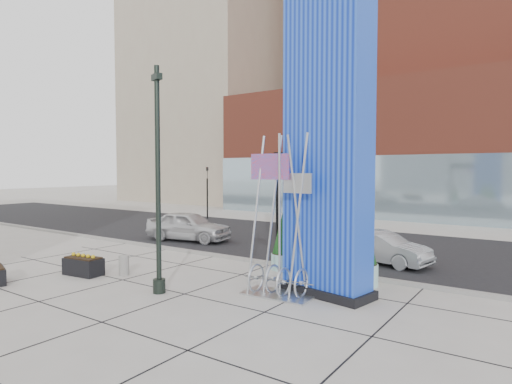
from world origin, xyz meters
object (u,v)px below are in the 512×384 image
Objects in this scene: overhead_street_sign at (294,169)px; car_white_west at (189,226)px; blue_pylon at (327,144)px; concrete_bollard at (124,265)px; public_art_sculpture at (279,254)px; lamp_post at (158,201)px; car_silver_mid at (381,248)px.

overhead_street_sign is 9.05m from car_white_west.
blue_pylon reaches higher than concrete_bollard.
blue_pylon reaches higher than public_art_sculpture.
car_white_west is (-3.32, 6.91, 0.44)m from concrete_bollard.
blue_pylon is at bearing -46.67° from overhead_street_sign.
overhead_street_sign is (1.96, 5.15, 1.02)m from lamp_post.
car_white_west is (-10.52, 4.90, -3.87)m from blue_pylon.
overhead_street_sign is at bearing 147.72° from blue_pylon.
overhead_street_sign reaches higher than car_silver_mid.
lamp_post reaches higher than public_art_sculpture.
car_silver_mid is (10.52, 0.32, -0.14)m from car_white_west.
car_white_west reaches higher than car_silver_mid.
blue_pylon is 3.43m from overhead_street_sign.
public_art_sculpture is 6.23m from concrete_bollard.
car_white_west is 10.53m from car_silver_mid.
public_art_sculpture is at bearing -132.67° from car_white_west.
concrete_bollard is at bearing -153.53° from blue_pylon.
lamp_post is at bearing -16.92° from concrete_bollard.
car_silver_mid is at bearing -98.79° from car_white_west.
car_white_west is 1.18× the size of car_silver_mid.
car_white_west is at bearing 102.94° from car_silver_mid.
car_white_west reaches higher than concrete_bollard.
blue_pylon is at bearing 33.03° from lamp_post.
overhead_street_sign is at bearing 151.37° from car_silver_mid.
public_art_sculpture is 11.10m from car_white_west.
concrete_bollard is 10.22m from car_silver_mid.
overhead_street_sign is at bearing -118.48° from car_white_west.
car_white_west is at bearing 128.22° from lamp_post.
public_art_sculpture is 1.24× the size of car_silver_mid.
lamp_post is 1.42× the size of public_art_sculpture.
lamp_post is at bearing -152.09° from public_art_sculpture.
lamp_post is 4.09m from public_art_sculpture.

